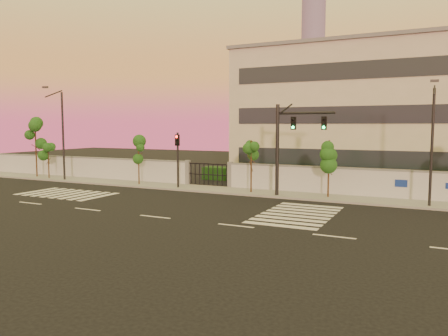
{
  "coord_description": "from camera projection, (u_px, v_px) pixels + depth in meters",
  "views": [
    {
      "loc": [
        14.11,
        -20.0,
        5.09
      ],
      "look_at": [
        1.38,
        6.0,
        2.31
      ],
      "focal_mm": 35.0,
      "sensor_mm": 36.0,
      "label": 1
    }
  ],
  "objects": [
    {
      "name": "ground",
      "position": [
        155.0,
        217.0,
        24.54
      ],
      "size": [
        120.0,
        120.0,
        0.0
      ],
      "primitive_type": "plane",
      "color": "black",
      "rests_on": "ground"
    },
    {
      "name": "sidewalk",
      "position": [
        233.0,
        191.0,
        33.92
      ],
      "size": [
        60.0,
        3.0,
        0.15
      ],
      "primitive_type": "cube",
      "color": "gray",
      "rests_on": "ground"
    },
    {
      "name": "perimeter_wall",
      "position": [
        242.0,
        176.0,
        35.12
      ],
      "size": [
        60.0,
        0.36,
        2.2
      ],
      "color": "#B8BBC0",
      "rests_on": "ground"
    },
    {
      "name": "hedge_row",
      "position": [
        267.0,
        177.0,
        37.13
      ],
      "size": [
        41.0,
        4.25,
        1.8
      ],
      "color": "#103610",
      "rests_on": "ground"
    },
    {
      "name": "institutional_building",
      "position": [
        376.0,
        114.0,
        39.67
      ],
      "size": [
        24.4,
        12.4,
        12.25
      ],
      "color": "beige",
      "rests_on": "ground"
    },
    {
      "name": "distant_skyscraper",
      "position": [
        313.0,
        42.0,
        297.4
      ],
      "size": [
        16.0,
        16.0,
        118.0
      ],
      "color": "slate",
      "rests_on": "ground"
    },
    {
      "name": "road_markings",
      "position": [
        168.0,
        204.0,
        28.59
      ],
      "size": [
        57.0,
        7.62,
        0.02
      ],
      "color": "silver",
      "rests_on": "ground"
    },
    {
      "name": "street_tree_a",
      "position": [
        36.0,
        136.0,
        42.62
      ],
      "size": [
        1.63,
        1.3,
        5.68
      ],
      "color": "#382314",
      "rests_on": "ground"
    },
    {
      "name": "street_tree_b",
      "position": [
        48.0,
        154.0,
        41.58
      ],
      "size": [
        1.3,
        1.03,
        3.37
      ],
      "color": "#382314",
      "rests_on": "ground"
    },
    {
      "name": "street_tree_c",
      "position": [
        139.0,
        150.0,
        37.04
      ],
      "size": [
        1.39,
        1.11,
        4.17
      ],
      "color": "#382314",
      "rests_on": "ground"
    },
    {
      "name": "street_tree_d",
      "position": [
        252.0,
        155.0,
        32.61
      ],
      "size": [
        1.43,
        1.14,
        4.04
      ],
      "color": "#382314",
      "rests_on": "ground"
    },
    {
      "name": "street_tree_e",
      "position": [
        329.0,
        156.0,
        30.36
      ],
      "size": [
        1.46,
        1.16,
        4.11
      ],
      "color": "#382314",
      "rests_on": "ground"
    },
    {
      "name": "traffic_signal_main",
      "position": [
        289.0,
        139.0,
        30.66
      ],
      "size": [
        4.19,
        0.49,
        6.63
      ],
      "rotation": [
        0.0,
        0.0,
        -0.07
      ],
      "color": "black",
      "rests_on": "ground"
    },
    {
      "name": "traffic_signal_secondary",
      "position": [
        178.0,
        153.0,
        35.13
      ],
      "size": [
        0.36,
        0.34,
        4.58
      ],
      "rotation": [
        0.0,
        0.0,
        -0.09
      ],
      "color": "black",
      "rests_on": "ground"
    },
    {
      "name": "streetlight_west",
      "position": [
        61.0,
        131.0,
        40.03
      ],
      "size": [
        0.51,
        2.06,
        8.57
      ],
      "color": "black",
      "rests_on": "ground"
    },
    {
      "name": "streetlight_east",
      "position": [
        432.0,
        141.0,
        26.68
      ],
      "size": [
        0.46,
        1.87,
        7.75
      ],
      "color": "black",
      "rests_on": "ground"
    }
  ]
}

